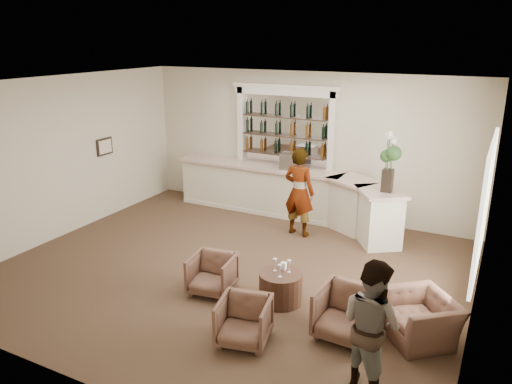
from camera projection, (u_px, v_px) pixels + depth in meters
ground at (231, 270)px, 9.02m from camera, size 8.00×8.00×0.00m
room_shell at (257, 136)px, 8.85m from camera, size 8.04×7.02×3.32m
bar_counter at (290, 194)px, 11.46m from camera, size 5.72×1.80×1.14m
back_bar_alcove at (285, 127)px, 11.52m from camera, size 2.64×0.25×3.00m
cocktail_table at (281, 287)px, 7.87m from camera, size 0.69×0.69×0.50m
sommelier at (299, 192)px, 10.37m from camera, size 0.74×0.54×1.88m
guest at (371, 325)px, 5.81m from camera, size 1.01×0.94×1.65m
armchair_left at (212, 274)px, 8.16m from camera, size 0.78×0.80×0.64m
armchair_center at (244, 321)px, 6.81m from camera, size 0.82×0.84×0.64m
armchair_right at (346, 313)px, 6.93m from camera, size 0.82×0.84×0.72m
armchair_far at (420, 318)px, 6.90m from camera, size 1.26×1.28×0.63m
espresso_machine at (291, 162)px, 11.24m from camera, size 0.47×0.40×0.39m
flower_vase at (389, 158)px, 9.53m from camera, size 0.31×0.31×1.18m
wine_glass_bar_left at (279, 164)px, 11.36m from camera, size 0.07×0.07×0.21m
wine_glass_bar_right at (295, 166)px, 11.20m from camera, size 0.07×0.07×0.21m
wine_glass_tbl_a at (275, 265)px, 7.84m from camera, size 0.07×0.07×0.21m
wine_glass_tbl_b at (289, 266)px, 7.79m from camera, size 0.07×0.07×0.21m
wine_glass_tbl_c at (280, 271)px, 7.63m from camera, size 0.07×0.07×0.21m
napkin_holder at (284, 266)px, 7.90m from camera, size 0.08×0.08×0.12m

